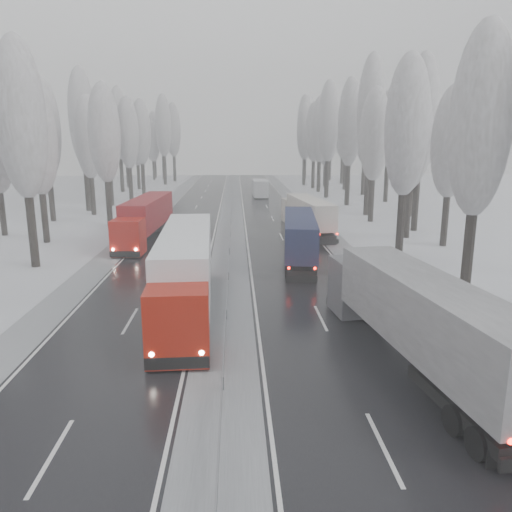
{
  "coord_description": "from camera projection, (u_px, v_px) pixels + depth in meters",
  "views": [
    {
      "loc": [
        0.57,
        -14.03,
        9.64
      ],
      "look_at": [
        1.9,
        18.0,
        2.2
      ],
      "focal_mm": 35.0,
      "sensor_mm": 36.0,
      "label": 1
    }
  ],
  "objects": [
    {
      "name": "tree_29",
      "position": [
        366.0,
        129.0,
        88.06
      ],
      "size": [
        3.6,
        3.6,
        18.11
      ],
      "color": "black",
      "rests_on": "ground"
    },
    {
      "name": "tree_22",
      "position": [
        375.0,
        135.0,
        58.57
      ],
      "size": [
        3.6,
        3.6,
        15.86
      ],
      "color": "black",
      "rests_on": "ground"
    },
    {
      "name": "tree_37",
      "position": [
        331.0,
        137.0,
        121.61
      ],
      "size": [
        3.6,
        3.6,
        16.37
      ],
      "color": "black",
      "rests_on": "ground"
    },
    {
      "name": "tree_72",
      "position": [
        137.0,
        140.0,
        99.01
      ],
      "size": [
        3.6,
        3.6,
        15.11
      ],
      "color": "black",
      "rests_on": "ground"
    },
    {
      "name": "tree_74",
      "position": [
        163.0,
        126.0,
        109.01
      ],
      "size": [
        3.6,
        3.6,
        19.68
      ],
      "color": "black",
      "rests_on": "ground"
    },
    {
      "name": "tree_73",
      "position": [
        126.0,
        133.0,
        102.48
      ],
      "size": [
        3.6,
        3.6,
        17.22
      ],
      "color": "black",
      "rests_on": "ground"
    },
    {
      "name": "tree_28",
      "position": [
        329.0,
        122.0,
        83.65
      ],
      "size": [
        3.6,
        3.6,
        19.62
      ],
      "color": "black",
      "rests_on": "ground"
    },
    {
      "name": "shoulder_left",
      "position": [
        115.0,
        251.0,
        44.6
      ],
      "size": [
        2.4,
        200.0,
        0.04
      ],
      "primitive_type": "cube",
      "color": "#A0A3A8",
      "rests_on": "ground"
    },
    {
      "name": "tree_18",
      "position": [
        407.0,
        127.0,
        40.29
      ],
      "size": [
        3.6,
        3.6,
        16.58
      ],
      "color": "black",
      "rests_on": "ground"
    },
    {
      "name": "tree_20",
      "position": [
        413.0,
        135.0,
        48.47
      ],
      "size": [
        3.6,
        3.6,
        15.71
      ],
      "color": "black",
      "rests_on": "ground"
    },
    {
      "name": "tree_30",
      "position": [
        320.0,
        130.0,
        93.4
      ],
      "size": [
        3.6,
        3.6,
        17.86
      ],
      "color": "black",
      "rests_on": "ground"
    },
    {
      "name": "tree_68",
      "position": [
        128.0,
        133.0,
        79.98
      ],
      "size": [
        3.6,
        3.6,
        16.65
      ],
      "color": "black",
      "rests_on": "ground"
    },
    {
      "name": "tree_25",
      "position": [
        413.0,
        119.0,
        67.54
      ],
      "size": [
        3.6,
        3.6,
        19.44
      ],
      "color": "black",
      "rests_on": "ground"
    },
    {
      "name": "tree_23",
      "position": [
        414.0,
        148.0,
        63.05
      ],
      "size": [
        3.6,
        3.6,
        13.55
      ],
      "color": "black",
      "rests_on": "ground"
    },
    {
      "name": "tree_34",
      "position": [
        305.0,
        132.0,
        107.62
      ],
      "size": [
        3.6,
        3.6,
        17.63
      ],
      "color": "black",
      "rests_on": "ground"
    },
    {
      "name": "carriageway_right",
      "position": [
        287.0,
        249.0,
        45.22
      ],
      "size": [
        7.5,
        200.0,
        0.03
      ],
      "primitive_type": "cube",
      "color": "black",
      "rests_on": "ground"
    },
    {
      "name": "truck_red_white",
      "position": [
        185.0,
        267.0,
        28.38
      ],
      "size": [
        3.51,
        17.58,
        4.48
      ],
      "rotation": [
        0.0,
        0.0,
        0.04
      ],
      "color": "#A41709",
      "rests_on": "ground"
    },
    {
      "name": "carriageway_left",
      "position": [
        171.0,
        250.0,
        44.8
      ],
      "size": [
        7.5,
        200.0,
        0.03
      ],
      "primitive_type": "cube",
      "color": "black",
      "rests_on": "ground"
    },
    {
      "name": "tree_38",
      "position": [
        306.0,
        133.0,
        127.56
      ],
      "size": [
        3.6,
        3.6,
        17.97
      ],
      "color": "black",
      "rests_on": "ground"
    },
    {
      "name": "truck_cream_box",
      "position": [
        307.0,
        212.0,
        53.19
      ],
      "size": [
        3.94,
        14.57,
        3.7
      ],
      "rotation": [
        0.0,
        0.0,
        0.12
      ],
      "color": "beige",
      "rests_on": "ground"
    },
    {
      "name": "tree_70",
      "position": [
        141.0,
        133.0,
        89.73
      ],
      "size": [
        3.6,
        3.6,
        17.09
      ],
      "color": "black",
      "rests_on": "ground"
    },
    {
      "name": "tree_64",
      "position": [
        88.0,
        138.0,
        64.13
      ],
      "size": [
        3.6,
        3.6,
        15.42
      ],
      "color": "black",
      "rests_on": "ground"
    },
    {
      "name": "tree_33",
      "position": [
        326.0,
        142.0,
        105.24
      ],
      "size": [
        3.6,
        3.6,
        14.33
      ],
      "color": "black",
      "rests_on": "ground"
    },
    {
      "name": "truck_red_red",
      "position": [
        146.0,
        216.0,
        48.69
      ],
      "size": [
        3.39,
        16.14,
        4.11
      ],
      "rotation": [
        0.0,
        0.0,
        -0.05
      ],
      "color": "#AF110A",
      "rests_on": "ground"
    },
    {
      "name": "tree_75",
      "position": [
        125.0,
        130.0,
        112.69
      ],
      "size": [
        3.6,
        3.6,
        18.6
      ],
      "color": "black",
      "rests_on": "ground"
    },
    {
      "name": "tree_66",
      "position": [
        108.0,
        139.0,
        73.54
      ],
      "size": [
        3.6,
        3.6,
        15.23
      ],
      "color": "black",
      "rests_on": "ground"
    },
    {
      "name": "tree_63",
      "position": [
        45.0,
        130.0,
        58.92
      ],
      "size": [
        3.6,
        3.6,
        16.88
      ],
      "color": "black",
      "rests_on": "ground"
    },
    {
      "name": "tree_58",
      "position": [
        21.0,
        120.0,
        36.6
      ],
      "size": [
        3.6,
        3.6,
        17.21
      ],
      "color": "black",
      "rests_on": "ground"
    },
    {
      "name": "box_truck_distant",
      "position": [
        260.0,
        188.0,
        86.91
      ],
      "size": [
        2.69,
        8.11,
        3.0
      ],
      "rotation": [
        0.0,
        0.0,
        0.03
      ],
      "color": "silver",
      "rests_on": "ground"
    },
    {
      "name": "tree_26",
      "position": [
        350.0,
        123.0,
        73.42
      ],
      "size": [
        3.6,
        3.6,
        18.78
      ],
      "color": "black",
      "rests_on": "ground"
    },
    {
      "name": "truck_blue_box",
      "position": [
        299.0,
        233.0,
        40.89
      ],
      "size": [
        3.76,
        14.86,
        3.78
      ],
      "rotation": [
        0.0,
        0.0,
        -0.1
      ],
      "color": "navy",
      "rests_on": "ground"
    },
    {
      "name": "tree_78",
      "position": [
        162.0,
        128.0,
        124.48
      ],
      "size": [
        3.6,
        3.6,
        19.55
      ],
      "color": "black",
      "rests_on": "ground"
    },
    {
      "name": "tree_24",
      "position": [
        371.0,
        112.0,
        63.21
      ],
      "size": [
        3.6,
        3.6,
        20.49
      ],
      "color": "black",
      "rests_on": "ground"
    },
    {
      "name": "tree_76",
      "position": [
        173.0,
        130.0,
        118.36
      ],
      "size": [
        3.6,
        3.6,
        18.55
      ],
      "color": "black",
      "rests_on": "ground"
    },
    {
      "name": "tree_21",
      "position": [
        422.0,
        117.0,
        52.04
      ],
      "size": [
        3.6,
        3.6,
        18.62
      ],
      "color": "black",
      "rests_on": "ground"
    },
    {
      "name": "median_guardrail",
      "position": [
        229.0,
        243.0,
        44.87
      ],
      "size": [
        0.12,
        200.0,
        0.76
      ],
      "color": "slate",
      "rests_on": "ground"
    },
    {
      "name": "tree_65",
      "position": [
        82.0,
        118.0,
        67.37
      ],
      "size": [
        3.6,
        3.6,
        19.48
      ],
      "color": "black",
      "rests_on": "ground"
    },
    {
      "name": "tree_32",
      "position": [
        314.0,
        133.0,
        100.79
      ],
      "size": [
        3.6,
        3.6,
        17.33
      ],
      "color": "black",
      "rests_on": "ground"
    },
    {
      "name": "tree_16",
      "position": [
        481.0,
        123.0,
        29.26
      ],
      "size": [
        3.6,
        3.6,
        16.53
      ],
      "color": "black",
      "rests_on": "ground"
    },
    {
      "name": "tree_36",
      "position": [
        305.0,
        126.0,
        116.88
      ],
      "size": [
        3.6,
        3.6,
        20.23
      ],
      "color": "black",
      "rests_on": "ground"
    },
    {
      "name": "tree_31",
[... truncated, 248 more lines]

